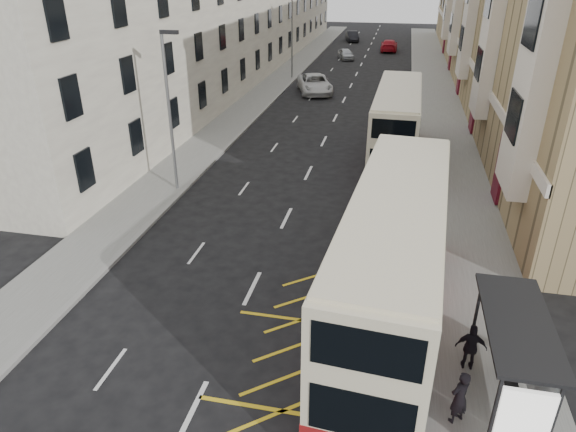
% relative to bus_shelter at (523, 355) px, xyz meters
% --- Properties ---
extents(ground, '(200.00, 200.00, 0.00)m').
position_rel_bus_shelter_xyz_m(ground, '(-8.34, 0.39, -2.14)').
color(ground, black).
rests_on(ground, ground).
extents(pavement_right, '(4.00, 120.00, 0.15)m').
position_rel_bus_shelter_xyz_m(pavement_right, '(-0.34, 30.39, -2.06)').
color(pavement_right, slate).
rests_on(pavement_right, ground).
extents(pavement_left, '(3.00, 120.00, 0.15)m').
position_rel_bus_shelter_xyz_m(pavement_left, '(-15.84, 30.39, -2.06)').
color(pavement_left, slate).
rests_on(pavement_left, ground).
extents(kerb_right, '(0.25, 120.00, 0.15)m').
position_rel_bus_shelter_xyz_m(kerb_right, '(-2.34, 30.39, -2.06)').
color(kerb_right, gray).
rests_on(kerb_right, ground).
extents(kerb_left, '(0.25, 120.00, 0.15)m').
position_rel_bus_shelter_xyz_m(kerb_left, '(-14.34, 30.39, -2.06)').
color(kerb_left, gray).
rests_on(kerb_left, ground).
extents(road_markings, '(10.00, 110.00, 0.01)m').
position_rel_bus_shelter_xyz_m(road_markings, '(-8.34, 45.39, -2.13)').
color(road_markings, silver).
rests_on(road_markings, ground).
extents(terrace_right, '(10.75, 79.00, 15.25)m').
position_rel_bus_shelter_xyz_m(terrace_right, '(6.54, 45.77, 5.38)').
color(terrace_right, '#9E875B').
rests_on(terrace_right, ground).
extents(terrace_left, '(9.18, 79.00, 13.25)m').
position_rel_bus_shelter_xyz_m(terrace_left, '(-21.77, 45.89, 4.38)').
color(terrace_left, silver).
rests_on(terrace_left, ground).
extents(bus_shelter, '(1.65, 4.25, 2.70)m').
position_rel_bus_shelter_xyz_m(bus_shelter, '(0.00, 0.00, 0.00)').
color(bus_shelter, black).
rests_on(bus_shelter, pavement_right).
extents(guard_railing, '(0.06, 6.56, 1.01)m').
position_rel_bus_shelter_xyz_m(guard_railing, '(-2.09, 6.14, -1.28)').
color(guard_railing, red).
rests_on(guard_railing, pavement_right).
extents(street_lamp_near, '(0.93, 0.18, 8.00)m').
position_rel_bus_shelter_xyz_m(street_lamp_near, '(-14.69, 12.39, 2.50)').
color(street_lamp_near, slate).
rests_on(street_lamp_near, pavement_left).
extents(street_lamp_far, '(0.93, 0.18, 8.00)m').
position_rel_bus_shelter_xyz_m(street_lamp_far, '(-14.69, 42.39, 2.50)').
color(street_lamp_far, slate).
rests_on(street_lamp_far, pavement_left).
extents(double_decker_front, '(3.69, 12.25, 4.82)m').
position_rel_bus_shelter_xyz_m(double_decker_front, '(-3.34, 3.26, 0.32)').
color(double_decker_front, beige).
rests_on(double_decker_front, ground).
extents(double_decker_rear, '(2.77, 11.12, 4.42)m').
position_rel_bus_shelter_xyz_m(double_decker_rear, '(-3.63, 19.59, 0.11)').
color(double_decker_rear, beige).
rests_on(double_decker_rear, ground).
extents(pedestrian_near, '(0.70, 0.67, 1.61)m').
position_rel_bus_shelter_xyz_m(pedestrian_near, '(-1.40, -0.57, -1.18)').
color(pedestrian_near, black).
rests_on(pedestrian_near, pavement_right).
extents(pedestrian_mid, '(0.90, 0.75, 1.64)m').
position_rel_bus_shelter_xyz_m(pedestrian_mid, '(1.14, 1.73, -1.17)').
color(pedestrian_mid, black).
rests_on(pedestrian_mid, pavement_right).
extents(pedestrian_far, '(0.90, 0.39, 1.53)m').
position_rel_bus_shelter_xyz_m(pedestrian_far, '(-0.90, 1.55, -1.22)').
color(pedestrian_far, black).
rests_on(pedestrian_far, pavement_right).
extents(white_van, '(4.44, 6.54, 1.66)m').
position_rel_bus_shelter_xyz_m(white_van, '(-11.36, 36.53, -1.31)').
color(white_van, silver).
rests_on(white_van, ground).
extents(car_silver, '(2.66, 4.07, 1.29)m').
position_rel_bus_shelter_xyz_m(car_silver, '(-10.58, 55.58, -1.49)').
color(car_silver, '#B0B4B9').
rests_on(car_silver, ground).
extents(car_dark, '(2.57, 4.75, 1.49)m').
position_rel_bus_shelter_xyz_m(car_dark, '(-11.43, 71.94, -1.39)').
color(car_dark, black).
rests_on(car_dark, ground).
extents(car_red, '(2.20, 5.34, 1.55)m').
position_rel_bus_shelter_xyz_m(car_red, '(-5.53, 63.31, -1.36)').
color(car_red, '#B00E1A').
rests_on(car_red, ground).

